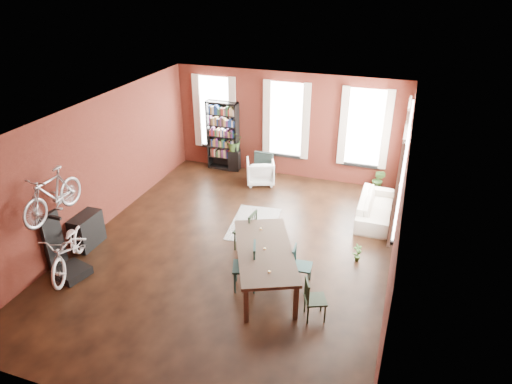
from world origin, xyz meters
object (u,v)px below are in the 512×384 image
at_px(dining_chair_a, 245,267).
at_px(dining_chair_b, 245,230).
at_px(white_armchair, 260,170).
at_px(bookshelf, 223,136).
at_px(cream_sofa, 376,204).
at_px(dining_chair_c, 315,299).
at_px(plant_stand, 234,160).
at_px(dining_table, 265,266).
at_px(dining_chair_d, 302,266).
at_px(bike_trainer, 72,272).
at_px(bicycle_floor, 65,230).
at_px(console_table, 87,231).

distance_m(dining_chair_a, dining_chair_b, 1.43).
relative_size(dining_chair_a, white_armchair, 1.24).
xyz_separation_m(bookshelf, cream_sofa, (4.95, -1.70, -0.69)).
bearing_deg(dining_chair_a, dining_chair_b, -178.44).
height_order(dining_chair_c, plant_stand, dining_chair_c).
relative_size(dining_table, white_armchair, 2.92).
bearing_deg(bookshelf, dining_chair_d, -52.61).
relative_size(dining_chair_c, bookshelf, 0.38).
bearing_deg(cream_sofa, bike_trainer, 128.33).
height_order(dining_chair_a, dining_chair_d, dining_chair_a).
relative_size(dining_table, plant_stand, 3.63).
bearing_deg(dining_chair_b, bike_trainer, -48.54).
relative_size(dining_table, bookshelf, 1.09).
bearing_deg(bicycle_floor, cream_sofa, 17.84).
bearing_deg(bookshelf, bicycle_floor, -97.78).
bearing_deg(bike_trainer, dining_chair_b, 34.99).
bearing_deg(console_table, bike_trainer, -70.01).
height_order(dining_chair_d, bike_trainer, dining_chair_d).
height_order(dining_chair_a, bike_trainer, dining_chair_a).
relative_size(dining_chair_a, dining_chair_d, 1.20).
height_order(dining_table, dining_chair_b, dining_chair_b).
height_order(dining_chair_d, bicycle_floor, bicycle_floor).
bearing_deg(dining_chair_d, white_armchair, 24.88).
height_order(dining_table, bookshelf, bookshelf).
height_order(bookshelf, bicycle_floor, bookshelf).
xyz_separation_m(dining_table, cream_sofa, (1.88, 3.50, -0.00)).
bearing_deg(dining_chair_b, white_armchair, -160.64).
bearing_deg(console_table, dining_chair_a, -3.83).
relative_size(bike_trainer, console_table, 0.77).
bearing_deg(dining_chair_b, bicycle_floor, -48.76).
relative_size(dining_chair_b, bookshelf, 0.44).
xyz_separation_m(cream_sofa, bike_trainer, (-5.83, -4.61, -0.32)).
bearing_deg(bike_trainer, bicycle_floor, 57.77).
relative_size(dining_chair_b, dining_chair_c, 1.15).
bearing_deg(dining_table, white_armchair, 85.32).
bearing_deg(bookshelf, bike_trainer, -97.92).
bearing_deg(dining_chair_d, dining_chair_a, 111.77).
bearing_deg(bookshelf, plant_stand, 0.00).
height_order(dining_chair_c, white_armchair, dining_chair_c).
relative_size(dining_table, bike_trainer, 3.93).
bearing_deg(bookshelf, white_armchair, -24.37).
distance_m(dining_chair_d, bike_trainer, 4.87).
relative_size(dining_chair_d, cream_sofa, 0.41).
height_order(cream_sofa, plant_stand, cream_sofa).
distance_m(bike_trainer, plant_stand, 6.43).
xyz_separation_m(dining_table, dining_chair_b, (-0.81, 1.08, 0.07)).
relative_size(white_armchair, plant_stand, 1.24).
bearing_deg(dining_chair_b, dining_chair_a, 25.98).
distance_m(dining_table, white_armchair, 4.81).
xyz_separation_m(dining_table, white_armchair, (-1.60, 4.53, 0.00)).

